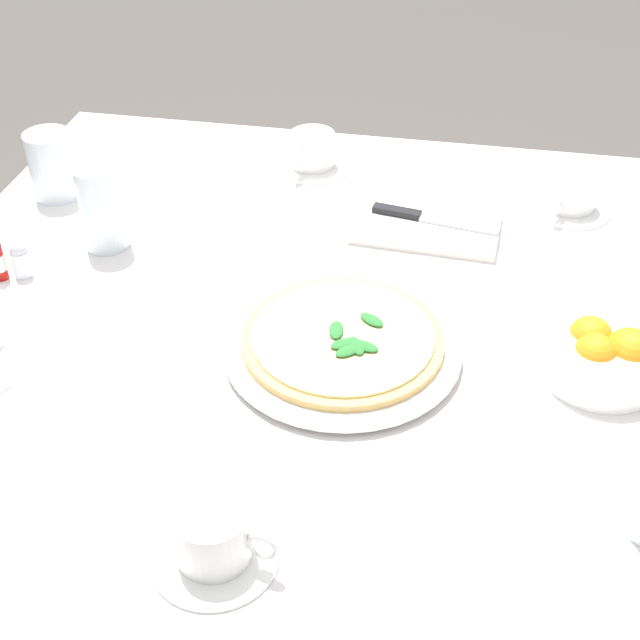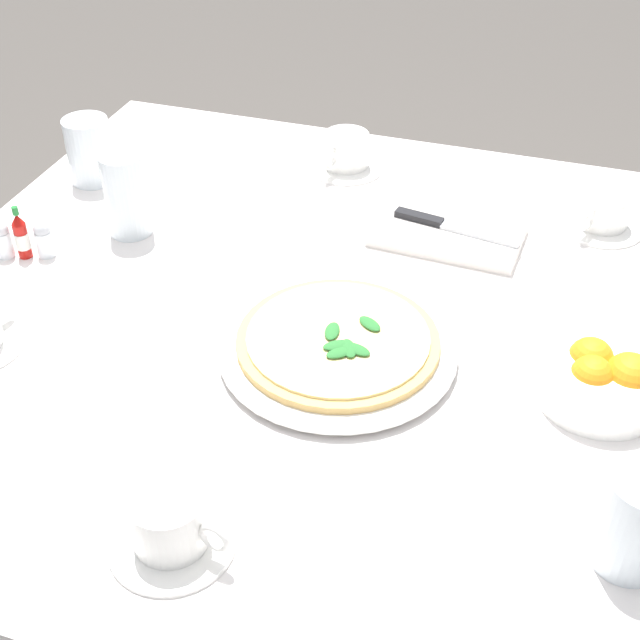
{
  "view_description": "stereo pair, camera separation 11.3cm",
  "coord_description": "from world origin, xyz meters",
  "px_view_note": "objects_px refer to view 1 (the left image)",
  "views": [
    {
      "loc": [
        0.2,
        -0.91,
        1.43
      ],
      "look_at": [
        0.04,
        -0.04,
        0.74
      ],
      "focal_mm": 48.88,
      "sensor_mm": 36.0,
      "label": 1
    },
    {
      "loc": [
        0.31,
        -0.89,
        1.43
      ],
      "look_at": [
        0.04,
        -0.04,
        0.74
      ],
      "focal_mm": 48.88,
      "sensor_mm": 36.0,
      "label": 2
    }
  ],
  "objects_px": {
    "pizza": "(343,338)",
    "napkin_folded": "(426,225)",
    "dinner_knife": "(429,218)",
    "citrus_bowl": "(604,355)",
    "salt_shaker": "(21,260)",
    "pizza_plate": "(342,347)",
    "coffee_cup_near_right": "(312,152)",
    "coffee_cup_left_edge": "(571,196)",
    "water_glass_far_left": "(53,168)",
    "water_glass_near_left": "(102,211)",
    "coffee_cup_far_right": "(217,537)"
  },
  "relations": [
    {
      "from": "coffee_cup_near_right",
      "to": "water_glass_near_left",
      "type": "bearing_deg",
      "value": -130.59
    },
    {
      "from": "coffee_cup_far_right",
      "to": "dinner_knife",
      "type": "relative_size",
      "value": 0.68
    },
    {
      "from": "coffee_cup_left_edge",
      "to": "napkin_folded",
      "type": "distance_m",
      "value": 0.24
    },
    {
      "from": "napkin_folded",
      "to": "dinner_knife",
      "type": "distance_m",
      "value": 0.01
    },
    {
      "from": "citrus_bowl",
      "to": "coffee_cup_near_right",
      "type": "bearing_deg",
      "value": 134.59
    },
    {
      "from": "water_glass_far_left",
      "to": "salt_shaker",
      "type": "relative_size",
      "value": 1.95
    },
    {
      "from": "pizza",
      "to": "salt_shaker",
      "type": "bearing_deg",
      "value": 169.52
    },
    {
      "from": "pizza",
      "to": "coffee_cup_left_edge",
      "type": "relative_size",
      "value": 1.97
    },
    {
      "from": "pizza",
      "to": "water_glass_near_left",
      "type": "distance_m",
      "value": 0.43
    },
    {
      "from": "pizza_plate",
      "to": "coffee_cup_near_right",
      "type": "distance_m",
      "value": 0.5
    },
    {
      "from": "citrus_bowl",
      "to": "water_glass_far_left",
      "type": "bearing_deg",
      "value": 161.09
    },
    {
      "from": "napkin_folded",
      "to": "dinner_knife",
      "type": "relative_size",
      "value": 1.16
    },
    {
      "from": "pizza",
      "to": "napkin_folded",
      "type": "bearing_deg",
      "value": 76.13
    },
    {
      "from": "water_glass_far_left",
      "to": "napkin_folded",
      "type": "relative_size",
      "value": 0.48
    },
    {
      "from": "napkin_folded",
      "to": "coffee_cup_left_edge",
      "type": "bearing_deg",
      "value": 29.12
    },
    {
      "from": "water_glass_far_left",
      "to": "coffee_cup_near_right",
      "type": "bearing_deg",
      "value": 23.56
    },
    {
      "from": "water_glass_near_left",
      "to": "coffee_cup_near_right",
      "type": "bearing_deg",
      "value": 49.41
    },
    {
      "from": "citrus_bowl",
      "to": "salt_shaker",
      "type": "distance_m",
      "value": 0.8
    },
    {
      "from": "water_glass_near_left",
      "to": "napkin_folded",
      "type": "xyz_separation_m",
      "value": [
        0.47,
        0.13,
        -0.05
      ]
    },
    {
      "from": "pizza_plate",
      "to": "napkin_folded",
      "type": "xyz_separation_m",
      "value": [
        0.08,
        0.31,
        -0.0
      ]
    },
    {
      "from": "pizza_plate",
      "to": "napkin_folded",
      "type": "bearing_deg",
      "value": 76.05
    },
    {
      "from": "coffee_cup_far_right",
      "to": "citrus_bowl",
      "type": "xyz_separation_m",
      "value": [
        0.39,
        0.35,
        -0.0
      ]
    },
    {
      "from": "pizza",
      "to": "water_glass_far_left",
      "type": "xyz_separation_m",
      "value": [
        -0.52,
        0.31,
        0.02
      ]
    },
    {
      "from": "pizza",
      "to": "water_glass_near_left",
      "type": "xyz_separation_m",
      "value": [
        -0.39,
        0.19,
        0.03
      ]
    },
    {
      "from": "dinner_knife",
      "to": "citrus_bowl",
      "type": "height_order",
      "value": "citrus_bowl"
    },
    {
      "from": "napkin_folded",
      "to": "citrus_bowl",
      "type": "height_order",
      "value": "citrus_bowl"
    },
    {
      "from": "water_glass_near_left",
      "to": "pizza",
      "type": "bearing_deg",
      "value": -25.56
    },
    {
      "from": "coffee_cup_near_right",
      "to": "water_glass_near_left",
      "type": "xyz_separation_m",
      "value": [
        -0.25,
        -0.3,
        0.03
      ]
    },
    {
      "from": "pizza",
      "to": "coffee_cup_left_edge",
      "type": "height_order",
      "value": "coffee_cup_left_edge"
    },
    {
      "from": "pizza",
      "to": "water_glass_far_left",
      "type": "distance_m",
      "value": 0.61
    },
    {
      "from": "pizza",
      "to": "dinner_knife",
      "type": "xyz_separation_m",
      "value": [
        0.08,
        0.31,
        -0.0
      ]
    },
    {
      "from": "coffee_cup_far_right",
      "to": "napkin_folded",
      "type": "xyz_separation_m",
      "value": [
        0.15,
        0.64,
        -0.02
      ]
    },
    {
      "from": "napkin_folded",
      "to": "citrus_bowl",
      "type": "bearing_deg",
      "value": -46.97
    },
    {
      "from": "water_glass_far_left",
      "to": "citrus_bowl",
      "type": "distance_m",
      "value": 0.89
    },
    {
      "from": "salt_shaker",
      "to": "water_glass_near_left",
      "type": "bearing_deg",
      "value": 48.16
    },
    {
      "from": "coffee_cup_far_right",
      "to": "coffee_cup_left_edge",
      "type": "height_order",
      "value": "coffee_cup_far_right"
    },
    {
      "from": "pizza",
      "to": "napkin_folded",
      "type": "height_order",
      "value": "pizza"
    },
    {
      "from": "pizza",
      "to": "water_glass_near_left",
      "type": "height_order",
      "value": "water_glass_near_left"
    },
    {
      "from": "coffee_cup_left_edge",
      "to": "water_glass_far_left",
      "type": "distance_m",
      "value": 0.83
    },
    {
      "from": "coffee_cup_left_edge",
      "to": "salt_shaker",
      "type": "xyz_separation_m",
      "value": [
        -0.77,
        -0.33,
        -0.0
      ]
    },
    {
      "from": "water_glass_far_left",
      "to": "salt_shaker",
      "type": "bearing_deg",
      "value": -77.76
    },
    {
      "from": "coffee_cup_near_right",
      "to": "dinner_knife",
      "type": "distance_m",
      "value": 0.27
    },
    {
      "from": "pizza_plate",
      "to": "water_glass_near_left",
      "type": "distance_m",
      "value": 0.43
    },
    {
      "from": "coffee_cup_near_right",
      "to": "dinner_knife",
      "type": "xyz_separation_m",
      "value": [
        0.21,
        -0.17,
        -0.01
      ]
    },
    {
      "from": "pizza",
      "to": "salt_shaker",
      "type": "relative_size",
      "value": 4.55
    },
    {
      "from": "pizza_plate",
      "to": "citrus_bowl",
      "type": "xyz_separation_m",
      "value": [
        0.32,
        0.02,
        0.02
      ]
    },
    {
      "from": "pizza_plate",
      "to": "salt_shaker",
      "type": "bearing_deg",
      "value": 169.55
    },
    {
      "from": "coffee_cup_far_right",
      "to": "salt_shaker",
      "type": "bearing_deg",
      "value": 134.22
    },
    {
      "from": "coffee_cup_far_right",
      "to": "water_glass_far_left",
      "type": "distance_m",
      "value": 0.79
    },
    {
      "from": "pizza_plate",
      "to": "pizza",
      "type": "height_order",
      "value": "pizza"
    }
  ]
}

